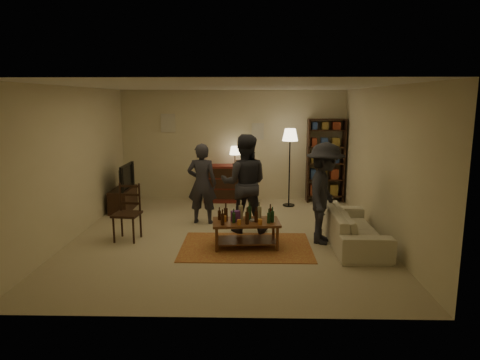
{
  "coord_description": "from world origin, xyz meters",
  "views": [
    {
      "loc": [
        0.41,
        -7.53,
        2.47
      ],
      "look_at": [
        0.23,
        0.1,
        1.03
      ],
      "focal_mm": 32.0,
      "sensor_mm": 36.0,
      "label": 1
    }
  ],
  "objects_px": {
    "dining_chair": "(128,210)",
    "person_right": "(244,184)",
    "person_left": "(202,184)",
    "person_by_sofa": "(324,193)",
    "bookshelf": "(325,160)",
    "floor_lamp": "(290,140)",
    "dresser": "(225,182)",
    "sofa": "(353,227)",
    "tv_stand": "(123,194)",
    "coffee_table": "(246,224)"
  },
  "relations": [
    {
      "from": "floor_lamp",
      "to": "person_left",
      "type": "relative_size",
      "value": 1.12
    },
    {
      "from": "coffee_table",
      "to": "person_by_sofa",
      "type": "bearing_deg",
      "value": 12.07
    },
    {
      "from": "coffee_table",
      "to": "person_right",
      "type": "height_order",
      "value": "person_right"
    },
    {
      "from": "dresser",
      "to": "floor_lamp",
      "type": "bearing_deg",
      "value": -15.33
    },
    {
      "from": "coffee_table",
      "to": "person_by_sofa",
      "type": "distance_m",
      "value": 1.46
    },
    {
      "from": "floor_lamp",
      "to": "person_right",
      "type": "height_order",
      "value": "person_right"
    },
    {
      "from": "dresser",
      "to": "tv_stand",
      "type": "bearing_deg",
      "value": -157.93
    },
    {
      "from": "person_left",
      "to": "floor_lamp",
      "type": "bearing_deg",
      "value": -137.86
    },
    {
      "from": "dining_chair",
      "to": "person_right",
      "type": "height_order",
      "value": "person_right"
    },
    {
      "from": "floor_lamp",
      "to": "bookshelf",
      "type": "bearing_deg",
      "value": 28.0
    },
    {
      "from": "dresser",
      "to": "bookshelf",
      "type": "distance_m",
      "value": 2.5
    },
    {
      "from": "floor_lamp",
      "to": "person_left",
      "type": "xyz_separation_m",
      "value": [
        -1.88,
        -1.46,
        -0.74
      ]
    },
    {
      "from": "dresser",
      "to": "bookshelf",
      "type": "xyz_separation_m",
      "value": [
        2.44,
        0.07,
        0.56
      ]
    },
    {
      "from": "floor_lamp",
      "to": "coffee_table",
      "type": "bearing_deg",
      "value": -108.76
    },
    {
      "from": "dresser",
      "to": "sofa",
      "type": "relative_size",
      "value": 0.65
    },
    {
      "from": "sofa",
      "to": "person_right",
      "type": "relative_size",
      "value": 1.13
    },
    {
      "from": "coffee_table",
      "to": "person_left",
      "type": "height_order",
      "value": "person_left"
    },
    {
      "from": "sofa",
      "to": "person_left",
      "type": "height_order",
      "value": "person_left"
    },
    {
      "from": "bookshelf",
      "to": "floor_lamp",
      "type": "height_order",
      "value": "bookshelf"
    },
    {
      "from": "person_right",
      "to": "person_by_sofa",
      "type": "height_order",
      "value": "person_right"
    },
    {
      "from": "person_by_sofa",
      "to": "coffee_table",
      "type": "bearing_deg",
      "value": 120.6
    },
    {
      "from": "person_by_sofa",
      "to": "floor_lamp",
      "type": "bearing_deg",
      "value": 26.52
    },
    {
      "from": "dining_chair",
      "to": "person_by_sofa",
      "type": "xyz_separation_m",
      "value": [
        3.46,
        -0.11,
        0.34
      ]
    },
    {
      "from": "dining_chair",
      "to": "person_right",
      "type": "bearing_deg",
      "value": 19.38
    },
    {
      "from": "floor_lamp",
      "to": "tv_stand",
      "type": "bearing_deg",
      "value": -172.54
    },
    {
      "from": "coffee_table",
      "to": "person_left",
      "type": "bearing_deg",
      "value": 121.8
    },
    {
      "from": "coffee_table",
      "to": "bookshelf",
      "type": "height_order",
      "value": "bookshelf"
    },
    {
      "from": "person_by_sofa",
      "to": "sofa",
      "type": "bearing_deg",
      "value": -81.19
    },
    {
      "from": "coffee_table",
      "to": "dresser",
      "type": "distance_m",
      "value": 3.36
    },
    {
      "from": "dining_chair",
      "to": "person_left",
      "type": "distance_m",
      "value": 1.62
    },
    {
      "from": "dresser",
      "to": "sofa",
      "type": "xyz_separation_m",
      "value": [
        2.39,
        -3.11,
        -0.17
      ]
    },
    {
      "from": "sofa",
      "to": "person_by_sofa",
      "type": "height_order",
      "value": "person_by_sofa"
    },
    {
      "from": "sofa",
      "to": "dresser",
      "type": "bearing_deg",
      "value": 37.54
    },
    {
      "from": "dining_chair",
      "to": "person_by_sofa",
      "type": "distance_m",
      "value": 3.47
    },
    {
      "from": "coffee_table",
      "to": "person_left",
      "type": "relative_size",
      "value": 0.72
    },
    {
      "from": "person_by_sofa",
      "to": "bookshelf",
      "type": "bearing_deg",
      "value": 8.53
    },
    {
      "from": "person_left",
      "to": "person_by_sofa",
      "type": "bearing_deg",
      "value": 157.15
    },
    {
      "from": "dresser",
      "to": "person_right",
      "type": "relative_size",
      "value": 0.74
    },
    {
      "from": "floor_lamp",
      "to": "dining_chair",
      "type": "bearing_deg",
      "value": -140.98
    },
    {
      "from": "tv_stand",
      "to": "person_left",
      "type": "xyz_separation_m",
      "value": [
        1.9,
        -0.96,
        0.43
      ]
    },
    {
      "from": "tv_stand",
      "to": "sofa",
      "type": "distance_m",
      "value": 5.14
    },
    {
      "from": "dining_chair",
      "to": "bookshelf",
      "type": "height_order",
      "value": "bookshelf"
    },
    {
      "from": "bookshelf",
      "to": "floor_lamp",
      "type": "xyz_separation_m",
      "value": [
        -0.91,
        -0.48,
        0.51
      ]
    },
    {
      "from": "coffee_table",
      "to": "dresser",
      "type": "xyz_separation_m",
      "value": [
        -0.54,
        3.32,
        0.07
      ]
    },
    {
      "from": "dresser",
      "to": "person_by_sofa",
      "type": "xyz_separation_m",
      "value": [
        1.89,
        -3.03,
        0.4
      ]
    },
    {
      "from": "dining_chair",
      "to": "floor_lamp",
      "type": "relative_size",
      "value": 0.56
    },
    {
      "from": "dining_chair",
      "to": "bookshelf",
      "type": "bearing_deg",
      "value": 42.56
    },
    {
      "from": "tv_stand",
      "to": "person_by_sofa",
      "type": "distance_m",
      "value": 4.68
    },
    {
      "from": "sofa",
      "to": "person_left",
      "type": "xyz_separation_m",
      "value": [
        -2.74,
        1.24,
        0.51
      ]
    },
    {
      "from": "tv_stand",
      "to": "person_left",
      "type": "relative_size",
      "value": 0.65
    }
  ]
}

